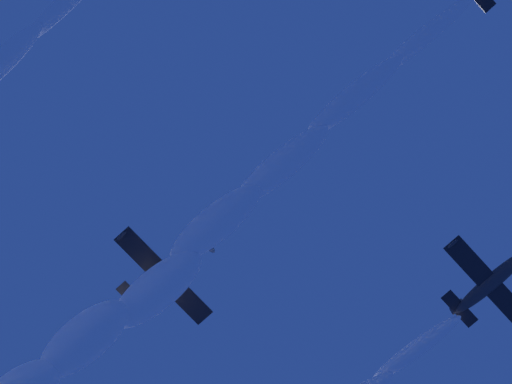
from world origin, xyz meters
The scene contains 2 objects.
airplane_left_wingman centered at (-24.39, 1.30, 71.91)m, with size 7.27×6.76×2.18m.
airplane_slot_tail centered at (-20.05, -18.94, 72.08)m, with size 7.27×6.73×2.22m.
Camera 1 is at (8.10, -7.97, 1.99)m, focal length 84.18 mm.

